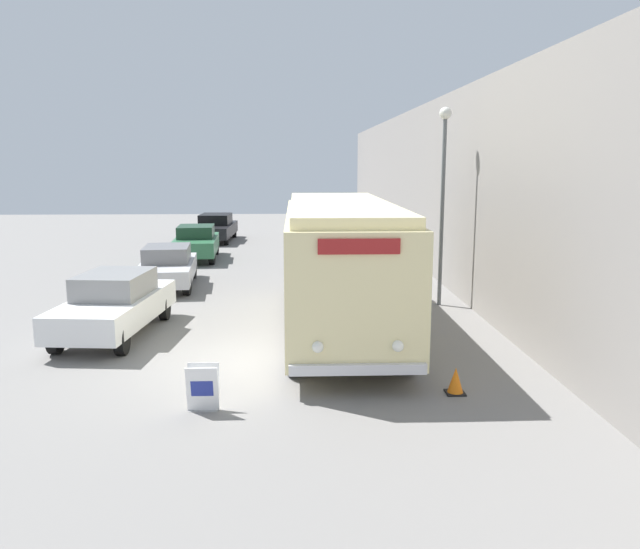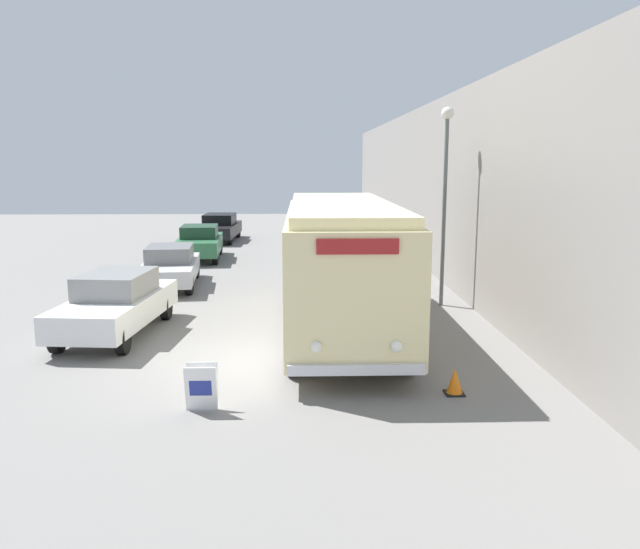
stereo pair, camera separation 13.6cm
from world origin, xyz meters
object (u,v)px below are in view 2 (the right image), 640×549
Objects in this scene: parked_car_mid at (170,266)px; parked_car_far at (200,242)px; sign_board at (201,388)px; streetlamp at (445,177)px; vintage_bus at (341,259)px; traffic_cone at (455,381)px; parked_car_distant at (220,227)px; parked_car_near at (116,303)px.

parked_car_far is at bearing 84.03° from parked_car_mid.
streetlamp is (6.05, 8.04, 3.48)m from sign_board.
sign_board is (-2.78, -5.29, -1.46)m from vintage_bus.
vintage_bus is at bearing -52.21° from parked_car_mid.
vintage_bus is 18.99× the size of traffic_cone.
parked_car_far is 6.70m from parked_car_distant.
traffic_cone is at bearing -70.76° from parked_car_distant.
traffic_cone is (7.48, -16.85, -0.53)m from parked_car_far.
sign_board is at bearing -117.72° from vintage_bus.
parked_car_far is (0.04, 6.22, 0.06)m from parked_car_mid.
parked_car_near is at bearing 120.14° from sign_board.
streetlamp is at bearing -25.46° from parked_car_mid.
parked_car_far reaches higher than sign_board.
streetlamp is at bearing -50.80° from parked_car_far.
vintage_bus is 2.04× the size of parked_car_near.
vintage_bus is at bearing 7.83° from parked_car_near.
parked_car_near is at bearing -96.20° from parked_car_mid.
parked_car_far reaches higher than parked_car_distant.
vintage_bus reaches higher than traffic_cone.
vintage_bus reaches higher than parked_car_far.
sign_board is 1.62× the size of traffic_cone.
parked_car_distant is 24.70m from traffic_cone.
parked_car_near reaches higher than sign_board.
parked_car_mid is 12.92m from parked_car_distant.
parked_car_mid is 0.95× the size of parked_car_distant.
vintage_bus is 8.30m from parked_car_mid.
parked_car_far is (-8.86, 9.44, -3.10)m from streetlamp.
vintage_bus is 2.14× the size of parked_car_mid.
parked_car_near reaches higher than parked_car_far.
vintage_bus reaches higher than parked_car_distant.
parked_car_mid is 6.22m from parked_car_far.
parked_car_mid is 13.03m from traffic_cone.
parked_car_mid is at bearing -88.64° from parked_car_distant.
traffic_cone is at bearing -70.06° from parked_car_far.
parked_car_far is (0.11, 12.44, -0.03)m from parked_car_near.
parked_car_distant is at bearing 118.69° from streetlamp.
streetlamp reaches higher than traffic_cone.
sign_board is at bearing -172.25° from traffic_cone.
parked_car_distant is at bearing 85.75° from parked_car_far.
parked_car_near is 9.29× the size of traffic_cone.
parked_car_far is at bearing 99.16° from sign_board.
traffic_cone is at bearing 7.75° from sign_board.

